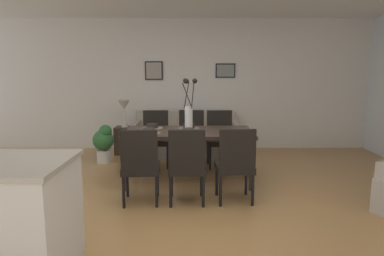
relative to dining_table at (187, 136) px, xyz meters
The scene contains 24 objects.
ground_plane 1.18m from the dining_table, 90.73° to the right, with size 9.00×9.00×0.00m, color #A87A47.
back_wall_panel 2.37m from the dining_table, 90.31° to the left, with size 9.00×0.10×2.60m, color silver.
dining_table is the anchor object (origin of this frame).
dining_chair_near_left 1.08m from the dining_table, 121.74° to the right, with size 0.47×0.47×0.92m.
dining_chair_near_right 1.04m from the dining_table, 122.70° to the left, with size 0.47×0.47×0.92m.
dining_chair_far_left 0.91m from the dining_table, 90.93° to the right, with size 0.45×0.45×0.92m.
dining_chair_far_right 0.92m from the dining_table, 88.01° to the left, with size 0.47×0.47×0.92m.
dining_chair_mid_left 1.04m from the dining_table, 56.59° to the right, with size 0.46×0.46×0.92m.
dining_chair_mid_right 1.02m from the dining_table, 59.09° to the left, with size 0.46×0.46×0.92m.
centerpiece_vase 0.36m from the dining_table, 55.35° to the left, with size 0.21×0.23×0.73m.
placemat_near_left 0.59m from the dining_table, 158.44° to the right, with size 0.32×0.32×0.01m, color #7F705B.
bowl_near_left 0.59m from the dining_table, 158.44° to the right, with size 0.17×0.17×0.07m.
placemat_near_right 0.59m from the dining_table, 158.44° to the left, with size 0.32×0.32×0.01m, color #7F705B.
bowl_near_right 0.59m from the dining_table, 158.44° to the left, with size 0.17×0.17×0.07m.
placemat_far_left 0.23m from the dining_table, 90.00° to the right, with size 0.32×0.32×0.01m, color #7F705B.
bowl_far_left 0.24m from the dining_table, 90.00° to the right, with size 0.17×0.17×0.07m.
placemat_far_right 0.23m from the dining_table, 90.00° to the left, with size 0.32×0.32×0.01m, color #7F705B.
bowl_far_right 0.24m from the dining_table, 90.00° to the left, with size 0.17×0.17×0.07m.
sofa 1.77m from the dining_table, 92.47° to the left, with size 1.96×0.84×0.80m.
side_table 2.16m from the dining_table, 125.74° to the left, with size 0.36×0.36×0.52m, color #33261E.
table_lamp 2.14m from the dining_table, 125.74° to the left, with size 0.22×0.22×0.51m.
framed_picture_left 2.50m from the dining_table, 107.93° to the left, with size 0.35×0.03×0.37m.
framed_picture_center 2.50m from the dining_table, 72.07° to the left, with size 0.39×0.03×0.28m.
potted_plant 1.82m from the dining_table, 145.06° to the left, with size 0.36×0.36×0.67m.
Camera 1 is at (0.06, -4.00, 1.58)m, focal length 33.25 mm.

